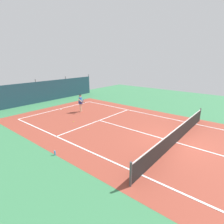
# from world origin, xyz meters

# --- Properties ---
(ground_plane) EXTENTS (36.00, 36.00, 0.00)m
(ground_plane) POSITION_xyz_m (0.00, 0.00, 0.00)
(ground_plane) COLOR #387A4C
(court_surface) EXTENTS (11.02, 26.60, 0.01)m
(court_surface) POSITION_xyz_m (0.00, 0.00, 0.00)
(court_surface) COLOR brown
(court_surface) RESTS_ON ground
(tennis_net) EXTENTS (10.12, 0.10, 1.10)m
(tennis_net) POSITION_xyz_m (0.00, 0.00, 0.51)
(tennis_net) COLOR black
(tennis_net) RESTS_ON ground
(back_fence) EXTENTS (16.30, 0.98, 2.70)m
(back_fence) POSITION_xyz_m (-0.00, 16.51, 0.67)
(back_fence) COLOR #1E3D4C
(back_fence) RESTS_ON ground
(tennis_player) EXTENTS (0.56, 0.83, 1.64)m
(tennis_player) POSITION_xyz_m (0.75, 9.51, 0.96)
(tennis_player) COLOR #D8AD8C
(tennis_player) RESTS_ON ground
(tennis_ball_near_player) EXTENTS (0.07, 0.07, 0.07)m
(tennis_ball_near_player) POSITION_xyz_m (-2.01, 5.62, 0.03)
(tennis_ball_near_player) COLOR #CCDB33
(tennis_ball_near_player) RESTS_ON ground
(tennis_ball_midcourt) EXTENTS (0.07, 0.07, 0.07)m
(tennis_ball_midcourt) POSITION_xyz_m (-1.57, 7.79, 0.03)
(tennis_ball_midcourt) COLOR #CCDB33
(tennis_ball_midcourt) RESTS_ON ground
(parked_car) EXTENTS (2.27, 4.33, 1.68)m
(parked_car) POSITION_xyz_m (3.47, 19.09, 0.84)
(parked_car) COLOR navy
(parked_car) RESTS_ON ground
(water_bottle) EXTENTS (0.08, 0.08, 0.24)m
(water_bottle) POSITION_xyz_m (-5.52, 4.44, 0.12)
(water_bottle) COLOR #338CD8
(water_bottle) RESTS_ON ground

